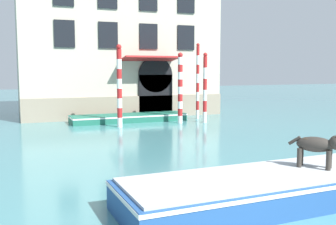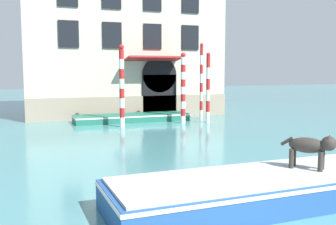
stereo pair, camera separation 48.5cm
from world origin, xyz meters
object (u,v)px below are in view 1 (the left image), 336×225
at_px(mooring_pole_0, 180,88).
at_px(mooring_pole_3, 119,86).
at_px(dog_on_deck, 319,145).
at_px(boat_moored_near_palazzo, 129,118).
at_px(mooring_pole_1, 198,81).
at_px(mooring_pole_2, 205,88).
at_px(boat_foreground, 281,185).

relative_size(mooring_pole_0, mooring_pole_3, 0.92).
bearing_deg(dog_on_deck, mooring_pole_3, 146.21).
height_order(boat_moored_near_palazzo, mooring_pole_3, mooring_pole_3).
xyz_separation_m(mooring_pole_1, mooring_pole_3, (-5.29, -1.64, -0.14)).
height_order(dog_on_deck, mooring_pole_0, mooring_pole_0).
bearing_deg(mooring_pole_3, mooring_pole_2, -0.37).
height_order(mooring_pole_1, mooring_pole_2, mooring_pole_1).
relative_size(dog_on_deck, mooring_pole_2, 0.26).
bearing_deg(boat_foreground, mooring_pole_2, 69.14).
height_order(dog_on_deck, mooring_pole_3, mooring_pole_3).
distance_m(dog_on_deck, mooring_pole_3, 12.80).
bearing_deg(boat_moored_near_palazzo, boat_foreground, -92.89).
distance_m(boat_foreground, mooring_pole_3, 12.78).
distance_m(dog_on_deck, mooring_pole_0, 13.17).
height_order(dog_on_deck, mooring_pole_1, mooring_pole_1).
xyz_separation_m(boat_moored_near_palazzo, mooring_pole_1, (4.22, -0.41, 2.08)).
height_order(boat_moored_near_palazzo, mooring_pole_2, mooring_pole_2).
distance_m(mooring_pole_1, mooring_pole_2, 1.74).
bearing_deg(mooring_pole_2, boat_moored_near_palazzo, 151.65).
bearing_deg(boat_moored_near_palazzo, mooring_pole_0, -35.53).
distance_m(boat_moored_near_palazzo, mooring_pole_1, 4.72).
distance_m(boat_moored_near_palazzo, mooring_pole_3, 3.02).
bearing_deg(boat_moored_near_palazzo, mooring_pole_2, -28.96).
xyz_separation_m(mooring_pole_0, mooring_pole_1, (1.73, 1.33, 0.31)).
height_order(mooring_pole_2, mooring_pole_3, mooring_pole_3).
bearing_deg(mooring_pole_2, mooring_pole_0, 165.92).
distance_m(mooring_pole_0, mooring_pole_3, 3.58).
bearing_deg(dog_on_deck, mooring_pole_2, 124.28).
distance_m(boat_foreground, mooring_pole_2, 13.47).
distance_m(mooring_pole_0, mooring_pole_1, 2.20).
bearing_deg(boat_moored_near_palazzo, mooring_pole_3, -118.04).
bearing_deg(mooring_pole_1, boat_moored_near_palazzo, 174.40).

